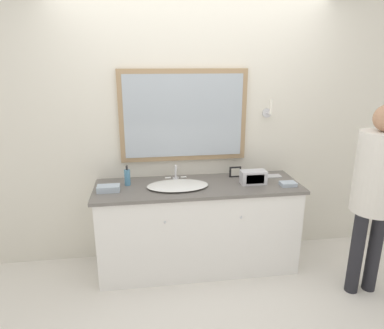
# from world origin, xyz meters

# --- Properties ---
(ground_plane) EXTENTS (14.00, 14.00, 0.00)m
(ground_plane) POSITION_xyz_m (0.00, 0.00, 0.00)
(ground_plane) COLOR silver
(wall_back) EXTENTS (8.00, 0.18, 2.55)m
(wall_back) POSITION_xyz_m (-0.00, 0.65, 1.28)
(wall_back) COLOR silver
(wall_back) RESTS_ON ground_plane
(vanity_counter) EXTENTS (1.89, 0.61, 0.84)m
(vanity_counter) POSITION_xyz_m (0.00, 0.32, 0.42)
(vanity_counter) COLOR white
(vanity_counter) RESTS_ON ground_plane
(sink_basin) EXTENTS (0.56, 0.38, 0.16)m
(sink_basin) POSITION_xyz_m (-0.19, 0.29, 0.86)
(sink_basin) COLOR white
(sink_basin) RESTS_ON vanity_counter
(soap_bottle) EXTENTS (0.05, 0.06, 0.19)m
(soap_bottle) POSITION_xyz_m (-0.64, 0.41, 0.92)
(soap_bottle) COLOR teal
(soap_bottle) RESTS_ON vanity_counter
(appliance_box) EXTENTS (0.23, 0.12, 0.13)m
(appliance_box) POSITION_xyz_m (0.51, 0.28, 0.91)
(appliance_box) COLOR #BCBCC1
(appliance_box) RESTS_ON vanity_counter
(picture_frame) EXTENTS (0.11, 0.01, 0.11)m
(picture_frame) POSITION_xyz_m (0.39, 0.49, 0.90)
(picture_frame) COLOR black
(picture_frame) RESTS_ON vanity_counter
(hand_towel_near_sink) EXTENTS (0.14, 0.10, 0.03)m
(hand_towel_near_sink) POSITION_xyz_m (0.81, 0.18, 0.86)
(hand_towel_near_sink) COLOR #A8B7C6
(hand_towel_near_sink) RESTS_ON vanity_counter
(hand_towel_far_corner) EXTENTS (0.19, 0.11, 0.05)m
(hand_towel_far_corner) POSITION_xyz_m (-0.80, 0.27, 0.87)
(hand_towel_far_corner) COLOR #A8B7C6
(hand_towel_far_corner) RESTS_ON vanity_counter
(metal_tray) EXTENTS (0.18, 0.09, 0.01)m
(metal_tray) POSITION_xyz_m (0.76, 0.45, 0.85)
(metal_tray) COLOR silver
(metal_tray) RESTS_ON vanity_counter
(person) EXTENTS (0.37, 0.37, 1.63)m
(person) POSITION_xyz_m (1.36, -0.26, 1.01)
(person) COLOR #232328
(person) RESTS_ON ground_plane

